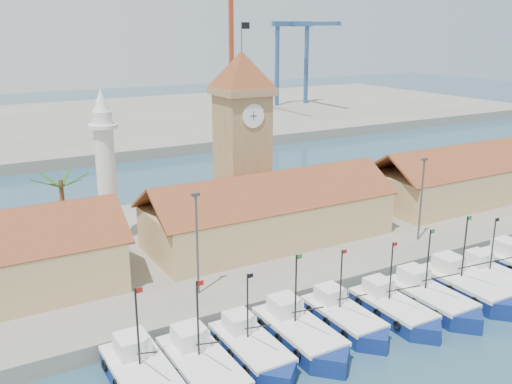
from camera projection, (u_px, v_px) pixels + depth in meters
ground at (399, 335)px, 45.50m from camera, size 400.00×400.00×0.00m
quay at (251, 235)px, 65.27m from camera, size 140.00×32.00×1.50m
terminal at (75, 125)px, 136.79m from camera, size 240.00×80.00×2.00m
boat_0 at (145, 382)px, 38.17m from camera, size 3.70×10.13×7.67m
boat_1 at (205, 371)px, 39.31m from camera, size 3.68×10.08×7.63m
boat_2 at (253, 351)px, 41.88m from camera, size 3.35×9.18×6.95m
boat_3 at (302, 336)px, 43.84m from camera, size 3.66×10.02×7.58m
boat_4 at (346, 320)px, 46.41m from camera, size 3.33×9.11×6.90m
boat_5 at (395, 311)px, 47.77m from camera, size 3.37×9.22×6.98m
boat_6 at (432, 301)px, 49.51m from camera, size 3.59×9.85×7.45m
boat_7 at (469, 289)px, 51.72m from camera, size 3.80×10.42×7.89m
boat_8 at (496, 280)px, 53.79m from camera, size 3.36×9.21×6.97m
hall_center at (269, 218)px, 61.04m from camera, size 27.04×10.13×7.61m
hall_right at (473, 180)px, 76.36m from camera, size 31.20×10.13×7.61m
clock_tower at (242, 136)px, 63.81m from camera, size 5.80×5.80×22.70m
minaret at (106, 167)px, 58.91m from camera, size 3.00×3.00×16.30m
palm_tree at (64, 212)px, 55.82m from camera, size 5.60×5.03×8.39m
lamp_posts at (318, 216)px, 53.92m from camera, size 80.70×0.25×9.03m
crane_red_right at (234, 16)px, 143.21m from camera, size 1.00×35.38×43.46m
gantry at (299, 41)px, 158.39m from camera, size 13.00×22.00×23.20m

